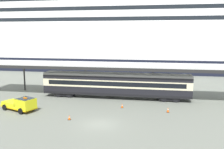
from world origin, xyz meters
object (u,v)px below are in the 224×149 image
(service_truck, at_px, (21,104))
(quay_bollard, at_px, (25,100))
(cruise_ship, at_px, (190,24))
(traffic_cone_near, at_px, (168,110))
(train_carriage, at_px, (116,84))
(traffic_cone_far, at_px, (69,117))
(traffic_cone_mid, at_px, (122,106))

(service_truck, height_order, quay_bollard, service_truck)
(cruise_ship, height_order, traffic_cone_near, cruise_ship)
(cruise_ship, distance_m, service_truck, 56.29)
(train_carriage, height_order, traffic_cone_near, train_carriage)
(train_carriage, distance_m, traffic_cone_far, 12.21)
(train_carriage, height_order, traffic_cone_far, train_carriage)
(train_carriage, distance_m, traffic_cone_near, 10.45)
(traffic_cone_near, bearing_deg, quay_bollard, 177.56)
(traffic_cone_far, height_order, quay_bollard, quay_bollard)
(service_truck, height_order, traffic_cone_mid, service_truck)
(service_truck, distance_m, quay_bollard, 3.96)
(traffic_cone_mid, bearing_deg, cruise_ship, 71.50)
(service_truck, height_order, traffic_cone_near, service_truck)
(quay_bollard, bearing_deg, cruise_ship, 55.99)
(traffic_cone_far, bearing_deg, service_truck, 163.28)
(cruise_ship, xyz_separation_m, traffic_cone_mid, (-14.54, -43.47, -13.09))
(traffic_cone_near, height_order, traffic_cone_mid, traffic_cone_near)
(train_carriage, distance_m, traffic_cone_mid, 5.92)
(cruise_ship, distance_m, traffic_cone_near, 47.10)
(traffic_cone_mid, bearing_deg, quay_bollard, -179.48)
(service_truck, xyz_separation_m, traffic_cone_far, (7.69, -2.31, -0.70))
(traffic_cone_mid, bearing_deg, traffic_cone_near, -9.32)
(train_carriage, relative_size, service_truck, 4.29)
(traffic_cone_near, relative_size, quay_bollard, 0.75)
(traffic_cone_near, bearing_deg, traffic_cone_far, -157.24)
(cruise_ship, xyz_separation_m, train_carriage, (-16.30, -38.20, -11.07))
(traffic_cone_mid, height_order, quay_bollard, quay_bollard)
(traffic_cone_mid, distance_m, traffic_cone_far, 8.36)
(traffic_cone_far, distance_m, quay_bollard, 10.93)
(service_truck, distance_m, traffic_cone_mid, 13.96)
(service_truck, relative_size, traffic_cone_far, 9.31)
(traffic_cone_near, bearing_deg, cruise_ship, 79.55)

